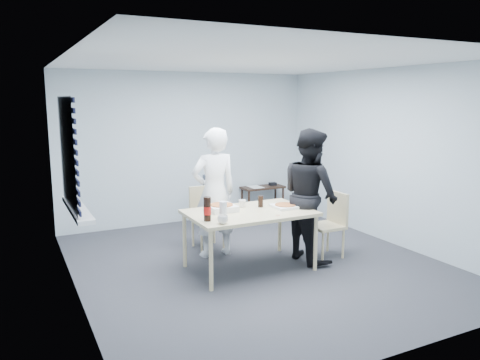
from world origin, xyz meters
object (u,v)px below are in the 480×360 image
person_black (310,195)px  side_table (263,191)px  person_white (214,193)px  stool (213,205)px  soda_bottle (207,209)px  mug_a (223,220)px  chair_far (206,212)px  dining_table (249,216)px  chair_right (331,220)px  mug_b (242,203)px  backpack (213,187)px

person_black → side_table: bearing=-15.0°
person_white → stool: (0.49, 1.19, -0.47)m
soda_bottle → mug_a: bearing=-61.2°
chair_far → person_black: (1.04, -1.13, 0.37)m
person_black → dining_table: bearing=88.3°
dining_table → mug_a: size_ratio=12.59×
chair_right → side_table: (0.31, 2.46, -0.06)m
person_white → mug_a: bearing=71.3°
stool → soda_bottle: bearing=-114.9°
mug_b → side_table: bearing=54.7°
chair_right → person_white: person_white is taller
chair_right → mug_b: chair_right is taller
dining_table → chair_far: 1.12m
person_white → mug_a: size_ratio=14.39×
person_black → stool: size_ratio=3.38×
person_white → soda_bottle: (-0.47, -0.88, 0.00)m
chair_right → person_black: person_black is taller
soda_bottle → dining_table: bearing=16.7°
person_white → chair_right: bearing=152.5°
chair_right → mug_b: (-1.21, 0.31, 0.29)m
person_black → chair_far: bearing=42.7°
person_black → soda_bottle: person_black is taller
stool → chair_right: bearing=-64.3°
backpack → mug_a: (-0.85, -2.25, 0.08)m
chair_far → side_table: 2.14m
stool → mug_a: 2.45m
chair_right → stool: 2.15m
stool → backpack: (-0.00, -0.01, 0.31)m
person_black → soda_bottle: bearing=96.3°
dining_table → mug_b: 0.28m
mug_a → backpack: bearing=69.3°
stool → backpack: 0.31m
person_black → stool: bearing=17.3°
person_white → side_table: 2.48m
stool → mug_a: size_ratio=4.26×
person_black → soda_bottle: size_ratio=6.28×
mug_a → dining_table: bearing=35.5°
person_white → side_table: size_ratio=2.20×
person_white → side_table: bearing=-135.2°
backpack → mug_a: bearing=-134.3°
backpack → dining_table: bearing=-122.9°
mug_b → person_white: bearing=116.7°
person_black → backpack: person_black is taller
dining_table → person_black: 0.92m
chair_far → stool: chair_far is taller
side_table → soda_bottle: bearing=-130.3°
person_black → mug_a: person_black is taller
side_table → mug_b: (-1.52, -2.15, 0.35)m
backpack → mug_b: (-0.28, -1.61, 0.08)m
chair_far → side_table: (1.69, 1.30, -0.06)m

